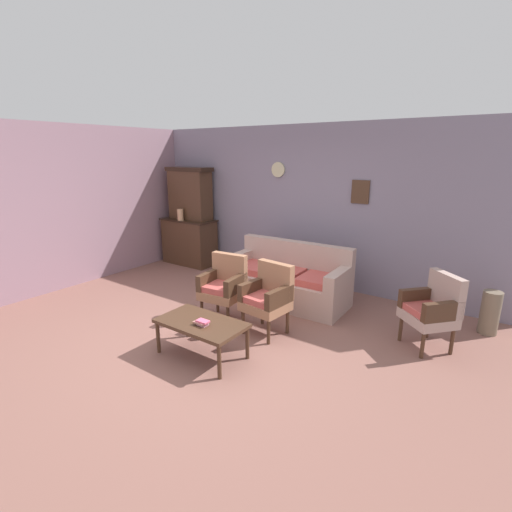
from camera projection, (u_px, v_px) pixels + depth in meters
ground_plane at (208, 337)px, 4.69m from camera, size 7.68×7.68×0.00m
wall_back_with_decor at (309, 206)px, 6.41m from camera, size 6.40×0.09×2.70m
wall_left_side at (58, 209)px, 6.12m from camera, size 0.06×5.20×2.70m
side_cabinet at (189, 241)px, 7.74m from camera, size 1.16×0.55×0.93m
cabinet_upper_hutch at (190, 193)px, 7.55m from camera, size 0.99×0.38×1.03m
vase_on_cabinet at (180, 215)px, 7.47m from camera, size 0.12×0.12×0.23m
floral_couch at (287, 281)px, 5.78m from camera, size 1.90×0.85×0.90m
armchair_by_doorway at (224, 284)px, 5.11m from camera, size 0.57×0.55×0.90m
armchair_near_couch_end at (268, 296)px, 4.71m from camera, size 0.57×0.54×0.90m
wingback_chair_by_fireplace at (433, 308)px, 4.34m from camera, size 0.71×0.71×0.90m
coffee_table at (201, 325)px, 4.18m from camera, size 1.00×0.56×0.42m
book_stack_on_table at (202, 323)px, 4.07m from camera, size 0.17×0.10×0.06m
floor_vase_by_wall at (490, 313)px, 4.74m from camera, size 0.23×0.23×0.57m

